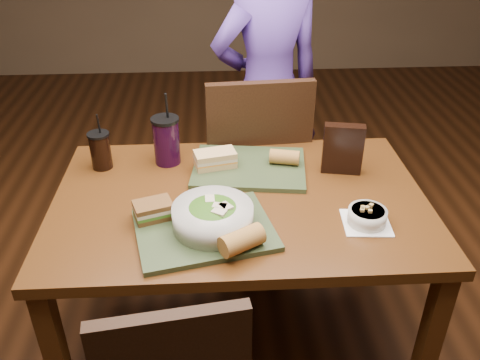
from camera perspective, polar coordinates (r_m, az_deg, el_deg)
name	(u,v)px	position (r m, az deg, el deg)	size (l,w,h in m)	color
ground	(240,344)	(2.27, 0.00, -17.97)	(6.00, 6.00, 0.00)	#381C0B
dining_table	(240,218)	(1.83, 0.00, -4.31)	(1.30, 0.85, 0.75)	#4D2A0F
chair_far	(257,168)	(2.32, 1.88, 1.31)	(0.47, 0.47, 1.02)	black
diner	(267,92)	(2.57, 3.10, 9.87)	(0.57, 0.38, 1.57)	#59399D
tray_near	(205,230)	(1.61, -4.01, -5.63)	(0.42, 0.32, 0.02)	#313F23
tray_far	(249,167)	(1.94, 1.04, 1.42)	(0.42, 0.32, 0.02)	#313F23
salad_bowl	(213,215)	(1.58, -3.07, -3.98)	(0.25, 0.25, 0.08)	silver
soup_bowl	(367,216)	(1.68, 14.09, -3.96)	(0.16, 0.16, 0.06)	white
sandwich_near	(153,210)	(1.65, -9.71, -3.34)	(0.14, 0.12, 0.06)	#593819
sandwich_far	(215,159)	(1.92, -2.80, 2.39)	(0.17, 0.12, 0.06)	tan
baguette_near	(242,240)	(1.49, 0.20, -6.77)	(0.07, 0.07, 0.13)	#AD7533
baguette_far	(284,157)	(1.94, 5.02, 2.58)	(0.06, 0.06, 0.11)	#AD7533
cup_cola	(100,150)	(1.99, -15.40, 3.24)	(0.08, 0.08, 0.22)	black
cup_berry	(166,140)	(1.97, -8.26, 4.44)	(0.11, 0.11, 0.29)	black
chip_bag	(343,149)	(1.92, 11.46, 3.43)	(0.15, 0.05, 0.19)	black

